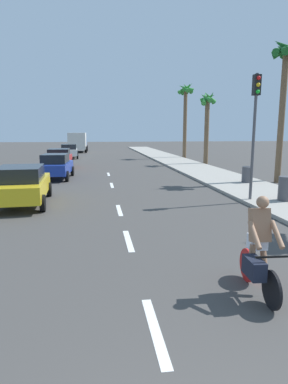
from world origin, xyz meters
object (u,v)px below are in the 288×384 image
Objects in this scene: parked_car_blue at (56,166)px; palm_tree_far at (207,111)px; parked_car_yellow at (21,184)px; trash_bin_far at (247,175)px; parked_car_white at (69,151)px; parked_car_red at (59,158)px; trash_bin_near at (286,189)px; palm_tree_mid at (285,70)px; palm_tree_distant at (186,101)px; cyclist at (258,251)px; traffic_signal at (255,115)px; delivery_truck at (78,142)px.

parked_car_blue is 0.61× the size of palm_tree_far.
parked_car_yellow is 5.30× the size of trash_bin_far.
parked_car_red is at bearing -93.26° from parked_car_white.
trash_bin_near reaches higher than trash_bin_far.
palm_tree_mid is 18.57m from palm_tree_distant.
palm_tree_distant is at bearing 32.85° from parked_car_red.
trash_bin_far is (10.86, -3.97, -0.26)m from parked_car_blue.
palm_tree_mid is 11.17m from palm_tree_far.
parked_car_yellow is 7.53m from parked_car_blue.
trash_bin_near is at bearing -97.34° from palm_tree_far.
cyclist is 8.84m from traffic_signal.
parked_car_blue and parked_car_red have the same top height.
traffic_signal is 3.27m from trash_bin_near.
parked_car_red is at bearing 137.12° from trash_bin_far.
palm_tree_mid is (12.96, -3.46, 5.44)m from parked_car_blue.
cyclist is 0.27× the size of palm_tree_far.
palm_tree_mid is 0.96× the size of palm_tree_distant.
trash_bin_far is (1.97, 4.49, -3.03)m from traffic_signal.
palm_tree_far is (6.97, 23.65, 3.89)m from cyclist.
palm_tree_far is (12.81, -9.29, 3.88)m from parked_car_white.
parked_car_white is at bearing 89.29° from parked_car_red.
palm_tree_distant reaches higher than palm_tree_far.
palm_tree_mid reaches higher than cyclist.
palm_tree_far reaches higher than parked_car_white.
parked_car_blue is 6.57m from parked_car_red.
traffic_signal is (8.89, -8.46, 2.77)m from parked_car_blue.
trash_bin_near is (-2.77, -5.46, -5.64)m from palm_tree_mid.
trash_bin_far is at bearing -97.18° from palm_tree_far.
delivery_truck is 18.69m from palm_tree_distant.
palm_tree_far reaches higher than traffic_signal.
parked_car_white is at bearing 118.57° from trash_bin_far.
delivery_truck is (-5.45, 44.24, 0.67)m from cyclist.
palm_tree_distant is 1.60× the size of traffic_signal.
parked_car_yellow reaches higher than trash_bin_near.
parked_car_blue is 11.57m from trash_bin_far.
palm_tree_mid reaches higher than trash_bin_far.
trash_bin_near is at bearing -95.16° from palm_tree_distant.
parked_car_red is at bearing 124.57° from trash_bin_near.
trash_bin_near is (-2.17, -24.02, -5.64)m from palm_tree_distant.
cyclist is at bearing -102.68° from palm_tree_distant.
parked_car_white is 0.84× the size of traffic_signal.
cyclist reaches higher than parked_car_yellow.
palm_tree_mid reaches higher than trash_bin_near.
palm_tree_mid is at bearing -37.50° from parked_car_red.
palm_tree_mid is (13.46, 4.05, 5.43)m from parked_car_yellow.
parked_car_blue is 14.48m from palm_tree_mid.
parked_car_yellow is at bearing 174.25° from traffic_signal.
trash_bin_near is at bearing -56.23° from parked_car_red.
traffic_signal reaches higher than delivery_truck.
cyclist is 8.63m from trash_bin_near.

